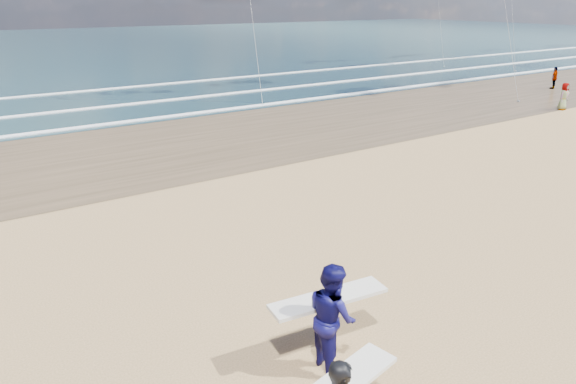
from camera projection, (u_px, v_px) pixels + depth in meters
wet_sand_strip at (411, 105)px, 31.43m from camera, size 220.00×12.00×0.01m
ocean at (134, 44)px, 73.63m from camera, size 220.00×100.00×0.02m
foam_breakers at (314, 83)px, 39.31m from camera, size 220.00×11.70×0.05m
surfer_far at (332, 315)px, 8.78m from camera, size 2.25×1.28×2.00m
beachgoer_0 at (564, 96)px, 29.81m from camera, size 0.81×0.57×1.56m
beachgoer_1 at (554, 78)px, 36.82m from camera, size 0.98×0.59×1.56m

